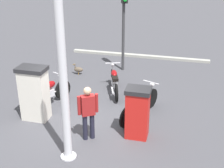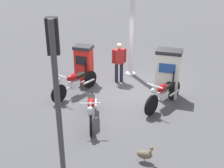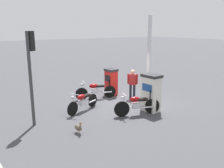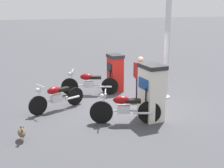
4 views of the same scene
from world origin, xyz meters
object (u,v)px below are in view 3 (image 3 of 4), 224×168
(motorcycle_near_pump, at_px, (95,90))
(wandering_duck, at_px, (78,127))
(motorcycle_far_pump, at_px, (137,105))
(canopy_support_pole, at_px, (149,59))
(fuel_pump_near, at_px, (111,82))
(motorcycle_extra, at_px, (83,101))
(roadside_traffic_light, at_px, (31,62))
(fuel_pump_far, at_px, (151,93))
(attendant_person, at_px, (133,82))

(motorcycle_near_pump, relative_size, wandering_duck, 4.44)
(motorcycle_far_pump, height_order, canopy_support_pole, canopy_support_pole)
(fuel_pump_near, bearing_deg, motorcycle_extra, 30.27)
(wandering_duck, distance_m, roadside_traffic_light, 2.97)
(fuel_pump_near, xyz_separation_m, motorcycle_extra, (2.57, 1.50, -0.28))
(fuel_pump_near, xyz_separation_m, roadside_traffic_light, (4.81, 1.82, 1.71))
(fuel_pump_far, distance_m, motorcycle_extra, 3.10)
(fuel_pump_far, relative_size, motorcycle_far_pump, 0.85)
(wandering_duck, bearing_deg, motorcycle_extra, -121.33)
(fuel_pump_far, distance_m, roadside_traffic_light, 5.26)
(fuel_pump_far, distance_m, motorcycle_near_pump, 3.25)
(fuel_pump_near, bearing_deg, attendant_person, 113.51)
(fuel_pump_near, height_order, wandering_duck, fuel_pump_near)
(wandering_duck, xyz_separation_m, canopy_support_pole, (-5.24, -2.07, 1.85))
(fuel_pump_near, height_order, motorcycle_near_pump, fuel_pump_near)
(attendant_person, bearing_deg, motorcycle_far_pump, 55.27)
(motorcycle_far_pump, bearing_deg, motorcycle_near_pump, -85.32)
(motorcycle_extra, distance_m, canopy_support_pole, 4.35)
(wandering_duck, bearing_deg, motorcycle_near_pump, -128.68)
(motorcycle_near_pump, height_order, motorcycle_extra, motorcycle_near_pump)
(fuel_pump_near, xyz_separation_m, canopy_support_pole, (-1.47, 1.40, 1.33))
(fuel_pump_far, xyz_separation_m, canopy_support_pole, (-1.47, -1.79, 1.22))
(motorcycle_far_pump, height_order, attendant_person, attendant_person)
(fuel_pump_near, distance_m, wandering_duck, 5.15)
(fuel_pump_near, bearing_deg, motorcycle_near_pump, 8.96)
(fuel_pump_near, height_order, canopy_support_pole, canopy_support_pole)
(wandering_duck, distance_m, canopy_support_pole, 5.93)
(motorcycle_far_pump, distance_m, canopy_support_pole, 3.40)
(fuel_pump_near, height_order, fuel_pump_far, fuel_pump_far)
(fuel_pump_far, bearing_deg, motorcycle_extra, -33.52)
(fuel_pump_near, height_order, roadside_traffic_light, roadside_traffic_light)
(motorcycle_far_pump, bearing_deg, attendant_person, -124.73)
(fuel_pump_near, xyz_separation_m, motorcycle_far_pump, (0.88, 3.27, -0.28))
(attendant_person, bearing_deg, wandering_duck, 27.55)
(motorcycle_extra, relative_size, attendant_person, 1.22)
(roadside_traffic_light, height_order, canopy_support_pole, canopy_support_pole)
(fuel_pump_near, relative_size, attendant_person, 0.95)
(motorcycle_near_pump, distance_m, motorcycle_extra, 1.95)
(roadside_traffic_light, bearing_deg, motorcycle_far_pump, 159.75)
(motorcycle_extra, height_order, attendant_person, attendant_person)
(fuel_pump_far, bearing_deg, wandering_duck, 4.21)
(motorcycle_near_pump, bearing_deg, wandering_duck, 51.32)
(motorcycle_extra, bearing_deg, fuel_pump_near, -149.73)
(fuel_pump_near, distance_m, motorcycle_far_pump, 3.39)
(motorcycle_near_pump, height_order, roadside_traffic_light, roadside_traffic_light)
(motorcycle_far_pump, xyz_separation_m, attendant_person, (-1.41, -2.04, 0.42))
(roadside_traffic_light, bearing_deg, canopy_support_pole, -176.26)
(fuel_pump_near, xyz_separation_m, motorcycle_near_pump, (1.13, 0.18, -0.27))
(fuel_pump_far, bearing_deg, roadside_traffic_light, -16.02)
(motorcycle_near_pump, xyz_separation_m, roadside_traffic_light, (3.68, 1.64, 1.98))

